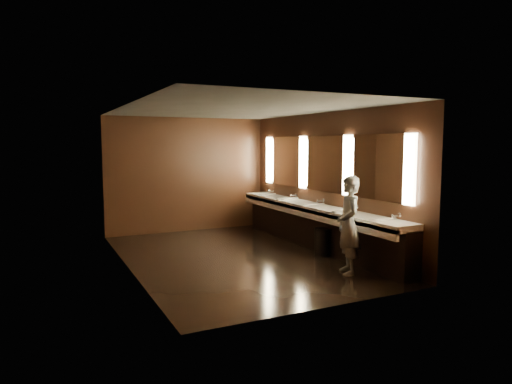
# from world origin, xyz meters

# --- Properties ---
(floor) EXTENTS (6.00, 6.00, 0.00)m
(floor) POSITION_xyz_m (0.00, 0.00, 0.00)
(floor) COLOR black
(floor) RESTS_ON ground
(ceiling) EXTENTS (4.00, 6.00, 0.02)m
(ceiling) POSITION_xyz_m (0.00, 0.00, 2.80)
(ceiling) COLOR #2D2D2B
(ceiling) RESTS_ON wall_back
(wall_back) EXTENTS (4.00, 0.02, 2.80)m
(wall_back) POSITION_xyz_m (0.00, 3.00, 1.40)
(wall_back) COLOR black
(wall_back) RESTS_ON floor
(wall_front) EXTENTS (4.00, 0.02, 2.80)m
(wall_front) POSITION_xyz_m (0.00, -3.00, 1.40)
(wall_front) COLOR black
(wall_front) RESTS_ON floor
(wall_left) EXTENTS (0.02, 6.00, 2.80)m
(wall_left) POSITION_xyz_m (-2.00, 0.00, 1.40)
(wall_left) COLOR black
(wall_left) RESTS_ON floor
(wall_right) EXTENTS (0.02, 6.00, 2.80)m
(wall_right) POSITION_xyz_m (2.00, 0.00, 1.40)
(wall_right) COLOR black
(wall_right) RESTS_ON floor
(sink_counter) EXTENTS (0.55, 5.40, 1.01)m
(sink_counter) POSITION_xyz_m (1.79, 0.00, 0.50)
(sink_counter) COLOR black
(sink_counter) RESTS_ON floor
(mirror_band) EXTENTS (0.06, 5.03, 1.15)m
(mirror_band) POSITION_xyz_m (1.98, -0.00, 1.75)
(mirror_band) COLOR #FFEBB8
(mirror_band) RESTS_ON wall_right
(person) EXTENTS (0.57, 0.70, 1.63)m
(person) POSITION_xyz_m (1.23, -1.83, 0.82)
(person) COLOR #94B5DE
(person) RESTS_ON floor
(trash_bin) EXTENTS (0.43, 0.43, 0.53)m
(trash_bin) POSITION_xyz_m (1.58, -0.59, 0.26)
(trash_bin) COLOR black
(trash_bin) RESTS_ON floor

